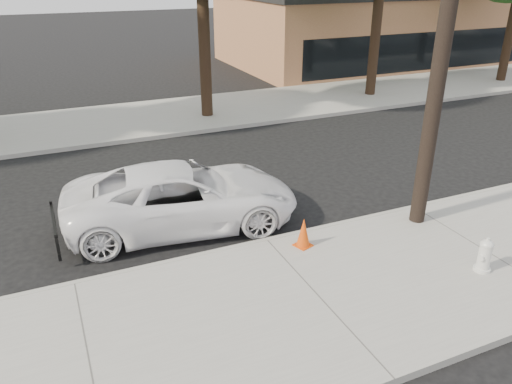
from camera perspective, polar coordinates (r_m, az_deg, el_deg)
ground at (r=12.69m, az=-2.79°, el=-1.65°), size 120.00×120.00×0.00m
near_sidewalk at (r=9.33m, az=7.04°, el=-11.96°), size 90.00×4.40×0.15m
far_sidewalk at (r=20.33m, az=-11.61°, el=8.32°), size 90.00×5.00×0.15m
curb_near at (r=10.95m, az=1.21°, el=-5.75°), size 90.00×0.12×0.16m
building_main at (r=33.53m, az=13.70°, el=17.78°), size 18.00×10.00×4.00m
utility_pole at (r=11.05m, az=21.04°, el=18.37°), size 1.40×0.34×9.00m
police_cruiser at (r=11.60m, az=-8.40°, el=-0.50°), size 5.59×3.14×1.48m
fire_hydrant at (r=10.66m, az=24.66°, el=-6.66°), size 0.36×0.33×0.67m
traffic_cone at (r=10.57m, az=5.45°, el=-4.65°), size 0.42×0.42×0.65m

